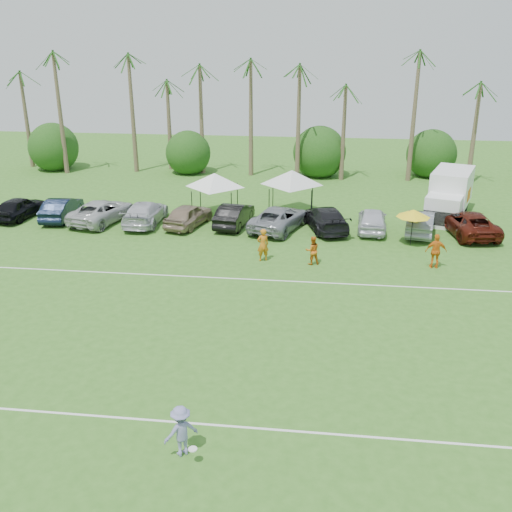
# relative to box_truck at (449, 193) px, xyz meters

# --- Properties ---
(ground) EXTENTS (120.00, 120.00, 0.00)m
(ground) POSITION_rel_box_truck_xyz_m (-15.19, -26.71, -1.71)
(ground) COLOR #366B20
(ground) RESTS_ON ground
(field_lines) EXTENTS (80.00, 12.10, 0.01)m
(field_lines) POSITION_rel_box_truck_xyz_m (-15.19, -18.71, -1.70)
(field_lines) COLOR white
(field_lines) RESTS_ON ground
(palm_tree_0) EXTENTS (2.40, 2.40, 8.90)m
(palm_tree_0) POSITION_rel_box_truck_xyz_m (-37.19, 11.29, 5.77)
(palm_tree_0) COLOR brown
(palm_tree_0) RESTS_ON ground
(palm_tree_1) EXTENTS (2.40, 2.40, 9.90)m
(palm_tree_1) POSITION_rel_box_truck_xyz_m (-32.19, 11.29, 6.65)
(palm_tree_1) COLOR brown
(palm_tree_1) RESTS_ON ground
(palm_tree_2) EXTENTS (2.40, 2.40, 10.90)m
(palm_tree_2) POSITION_rel_box_truck_xyz_m (-27.19, 11.29, 7.51)
(palm_tree_2) COLOR brown
(palm_tree_2) RESTS_ON ground
(palm_tree_3) EXTENTS (2.40, 2.40, 11.90)m
(palm_tree_3) POSITION_rel_box_truck_xyz_m (-23.19, 11.29, 8.36)
(palm_tree_3) COLOR brown
(palm_tree_3) RESTS_ON ground
(palm_tree_4) EXTENTS (2.40, 2.40, 8.90)m
(palm_tree_4) POSITION_rel_box_truck_xyz_m (-19.19, 11.29, 5.77)
(palm_tree_4) COLOR brown
(palm_tree_4) RESTS_ON ground
(palm_tree_5) EXTENTS (2.40, 2.40, 9.90)m
(palm_tree_5) POSITION_rel_box_truck_xyz_m (-15.19, 11.29, 6.65)
(palm_tree_5) COLOR brown
(palm_tree_5) RESTS_ON ground
(palm_tree_6) EXTENTS (2.40, 2.40, 10.90)m
(palm_tree_6) POSITION_rel_box_truck_xyz_m (-11.19, 11.29, 7.51)
(palm_tree_6) COLOR brown
(palm_tree_6) RESTS_ON ground
(palm_tree_7) EXTENTS (2.40, 2.40, 11.90)m
(palm_tree_7) POSITION_rel_box_truck_xyz_m (-7.19, 11.29, 8.36)
(palm_tree_7) COLOR brown
(palm_tree_7) RESTS_ON ground
(palm_tree_8) EXTENTS (2.40, 2.40, 8.90)m
(palm_tree_8) POSITION_rel_box_truck_xyz_m (-2.19, 11.29, 5.77)
(palm_tree_8) COLOR brown
(palm_tree_8) RESTS_ON ground
(palm_tree_9) EXTENTS (2.40, 2.40, 9.90)m
(palm_tree_9) POSITION_rel_box_truck_xyz_m (2.81, 11.29, 6.65)
(palm_tree_9) COLOR brown
(palm_tree_9) RESTS_ON ground
(bush_tree_0) EXTENTS (4.00, 4.00, 4.00)m
(bush_tree_0) POSITION_rel_box_truck_xyz_m (-34.19, 12.29, 0.09)
(bush_tree_0) COLOR brown
(bush_tree_0) RESTS_ON ground
(bush_tree_1) EXTENTS (4.00, 4.00, 4.00)m
(bush_tree_1) POSITION_rel_box_truck_xyz_m (-21.19, 12.29, 0.09)
(bush_tree_1) COLOR brown
(bush_tree_1) RESTS_ON ground
(bush_tree_2) EXTENTS (4.00, 4.00, 4.00)m
(bush_tree_2) POSITION_rel_box_truck_xyz_m (-9.19, 12.29, 0.09)
(bush_tree_2) COLOR brown
(bush_tree_2) RESTS_ON ground
(bush_tree_3) EXTENTS (4.00, 4.00, 4.00)m
(bush_tree_3) POSITION_rel_box_truck_xyz_m (0.81, 12.29, 0.09)
(bush_tree_3) COLOR brown
(bush_tree_3) RESTS_ON ground
(sideline_player_a) EXTENTS (0.81, 0.70, 1.88)m
(sideline_player_a) POSITION_rel_box_truck_xyz_m (-11.93, -9.94, -0.77)
(sideline_player_a) COLOR orange
(sideline_player_a) RESTS_ON ground
(sideline_player_b) EXTENTS (0.93, 0.82, 1.62)m
(sideline_player_b) POSITION_rel_box_truck_xyz_m (-9.16, -10.16, -0.89)
(sideline_player_b) COLOR #CA6316
(sideline_player_b) RESTS_ON ground
(sideline_player_c) EXTENTS (1.15, 0.51, 1.94)m
(sideline_player_c) POSITION_rel_box_truck_xyz_m (-2.50, -9.91, -0.74)
(sideline_player_c) COLOR orange
(sideline_player_c) RESTS_ON ground
(box_truck) EXTENTS (4.23, 6.61, 3.19)m
(box_truck) POSITION_rel_box_truck_xyz_m (0.00, 0.00, 0.00)
(box_truck) COLOR white
(box_truck) RESTS_ON ground
(canopy_tent_left) EXTENTS (4.26, 4.26, 3.45)m
(canopy_tent_left) POSITION_rel_box_truck_xyz_m (-16.28, -1.27, 1.25)
(canopy_tent_left) COLOR black
(canopy_tent_left) RESTS_ON ground
(canopy_tent_right) EXTENTS (4.48, 4.48, 3.63)m
(canopy_tent_right) POSITION_rel_box_truck_xyz_m (-10.93, -0.37, 1.40)
(canopy_tent_right) COLOR black
(canopy_tent_right) RESTS_ON ground
(market_umbrella) EXTENTS (2.02, 2.02, 2.25)m
(market_umbrella) POSITION_rel_box_truck_xyz_m (-3.32, -6.36, 0.31)
(market_umbrella) COLOR black
(market_umbrella) RESTS_ON ground
(frisbee_player) EXTENTS (1.23, 1.13, 1.66)m
(frisbee_player) POSITION_rel_box_truck_xyz_m (-12.62, -26.15, -0.88)
(frisbee_player) COLOR #7B7CAF
(frisbee_player) RESTS_ON ground
(parked_car_0) EXTENTS (2.29, 4.63, 1.52)m
(parked_car_0) POSITION_rel_box_truck_xyz_m (-29.61, -3.88, -0.95)
(parked_car_0) COLOR black
(parked_car_0) RESTS_ON ground
(parked_car_1) EXTENTS (1.94, 4.72, 1.52)m
(parked_car_1) POSITION_rel_box_truck_xyz_m (-26.59, -3.76, -0.95)
(parked_car_1) COLOR black
(parked_car_1) RESTS_ON ground
(parked_car_2) EXTENTS (3.69, 5.89, 1.52)m
(parked_car_2) POSITION_rel_box_truck_xyz_m (-23.57, -4.06, -0.95)
(parked_car_2) COLOR #B9B9BA
(parked_car_2) RESTS_ON ground
(parked_car_3) EXTENTS (2.19, 5.26, 1.52)m
(parked_car_3) POSITION_rel_box_truck_xyz_m (-20.55, -4.06, -0.95)
(parked_car_3) COLOR silver
(parked_car_3) RESTS_ON ground
(parked_car_4) EXTENTS (2.86, 4.77, 1.52)m
(parked_car_4) POSITION_rel_box_truck_xyz_m (-17.54, -4.24, -0.95)
(parked_car_4) COLOR gray
(parked_car_4) RESTS_ON ground
(parked_car_5) EXTENTS (2.24, 4.79, 1.52)m
(parked_car_5) POSITION_rel_box_truck_xyz_m (-14.52, -3.81, -0.95)
(parked_car_5) COLOR black
(parked_car_5) RESTS_ON ground
(parked_car_6) EXTENTS (4.11, 5.98, 1.52)m
(parked_car_6) POSITION_rel_box_truck_xyz_m (-11.50, -4.20, -0.95)
(parked_car_6) COLOR gray
(parked_car_6) RESTS_ON ground
(parked_car_7) EXTENTS (3.50, 5.62, 1.52)m
(parked_car_7) POSITION_rel_box_truck_xyz_m (-8.48, -3.86, -0.95)
(parked_car_7) COLOR black
(parked_car_7) RESTS_ON ground
(parked_car_8) EXTENTS (2.09, 4.57, 1.52)m
(parked_car_8) POSITION_rel_box_truck_xyz_m (-5.47, -3.78, -0.95)
(parked_car_8) COLOR silver
(parked_car_8) RESTS_ON ground
(parked_car_9) EXTENTS (2.45, 4.83, 1.52)m
(parked_car_9) POSITION_rel_box_truck_xyz_m (-2.45, -4.01, -0.95)
(parked_car_9) COLOR slate
(parked_car_9) RESTS_ON ground
(parked_car_10) EXTENTS (3.34, 5.79, 1.52)m
(parked_car_10) POSITION_rel_box_truck_xyz_m (0.57, -3.82, -0.95)
(parked_car_10) COLOR #50160C
(parked_car_10) RESTS_ON ground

